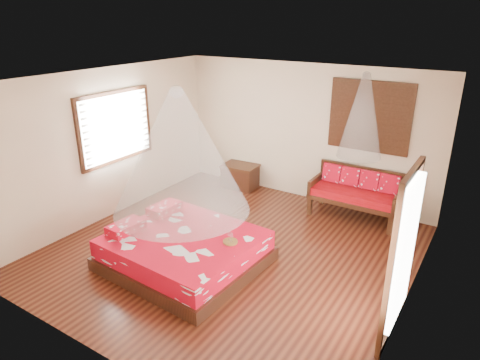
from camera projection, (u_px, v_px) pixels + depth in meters
The scene contains 10 objects.
room at pixel (231, 172), 6.60m from camera, with size 5.54×5.54×2.84m.
bed at pixel (184, 250), 6.66m from camera, with size 2.32×2.12×0.65m.
daybed at pixel (356, 191), 8.15m from camera, with size 1.67×0.74×0.94m.
storage_chest at pixel (240, 176), 9.63m from camera, with size 0.80×0.61×0.53m.
shutter_panel at pixel (370, 117), 7.91m from camera, with size 1.52×0.06×1.32m.
window_left at pixel (116, 127), 8.00m from camera, with size 0.10×1.74×1.34m.
glazed_door at pixel (399, 258), 4.90m from camera, with size 0.08×1.02×2.16m.
wine_tray at pixel (230, 240), 6.35m from camera, with size 0.22×0.22×0.18m.
mosquito_net_main at pixel (180, 152), 6.06m from camera, with size 2.01×2.01×1.80m, color silver.
mosquito_net_daybed at pixel (362, 116), 7.51m from camera, with size 0.79×0.79×1.50m, color silver.
Camera 1 is at (3.44, -5.16, 3.68)m, focal length 32.00 mm.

